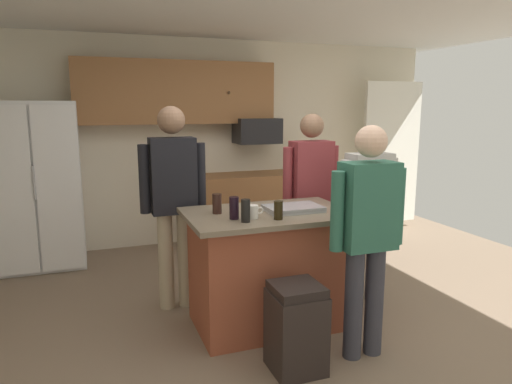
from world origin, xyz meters
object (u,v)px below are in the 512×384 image
Objects in this scene: person_guest_right at (311,190)px; glass_pilsner at (234,208)px; refrigerator at (38,185)px; serving_tray at (293,208)px; tumbler_amber at (246,211)px; glass_dark_ale at (278,210)px; person_guest_left at (173,193)px; kitchen_island at (269,268)px; trash_bin at (296,328)px; mug_blue_stoneware at (253,212)px; glass_stout_tall at (217,204)px; microwave_over_range at (257,131)px; person_elder_center at (367,228)px; person_guest_by_door at (368,203)px.

person_guest_right is 10.14× the size of glass_pilsner.
refrigerator reaches higher than serving_tray.
tumbler_amber is 1.20× the size of glass_dark_ale.
kitchen_island is at bearing 0.00° from person_guest_left.
trash_bin is (0.20, -0.46, -0.72)m from tumbler_amber.
refrigerator reaches higher than mug_blue_stoneware.
person_guest_left reaches higher than kitchen_island.
glass_pilsner reaches higher than glass_stout_tall.
glass_pilsner is at bearing -113.80° from microwave_over_range.
person_elder_center is 0.84m from trash_bin.
glass_dark_ale is at bearing -95.82° from kitchen_island.
person_guest_right is at bearing 41.48° from tumbler_amber.
glass_stout_tall is 0.51m from glass_dark_ale.
person_elder_center is at bearing -56.86° from kitchen_island.
person_elder_center is at bearing 49.37° from person_guest_by_door.
person_elder_center is 0.71m from serving_tray.
person_elder_center is at bearing 1.33° from trash_bin.
tumbler_amber is (-1.27, -0.36, 0.11)m from person_guest_by_door.
glass_stout_tall reaches higher than serving_tray.
glass_stout_tall is (-1.06, -0.49, 0.04)m from person_guest_right.
trash_bin is at bearing -78.79° from mug_blue_stoneware.
person_guest_left is at bearing -22.94° from person_guest_by_door.
person_guest_by_door reaches higher than glass_stout_tall.
tumbler_amber is at bearing -23.62° from person_guest_left.
person_elder_center is (0.45, -0.69, 0.47)m from kitchen_island.
person_elder_center is 10.59× the size of glass_stout_tall.
serving_tray is at bearing 67.74° from trash_bin.
glass_pilsner is at bearing 20.99° from person_elder_center.
kitchen_island is 0.65m from glass_pilsner.
kitchen_island is at bearing 21.23° from glass_pilsner.
person_elder_center reaches higher than microwave_over_range.
kitchen_island is 0.68m from glass_stout_tall.
kitchen_island is 10.17× the size of mug_blue_stoneware.
mug_blue_stoneware is at bearing -141.16° from kitchen_island.
person_guest_left is 0.88m from mug_blue_stoneware.
microwave_over_range is at bearing 72.06° from kitchen_island.
glass_dark_ale is (0.62, -0.84, -0.02)m from person_guest_left.
microwave_over_range is at bearing 68.13° from tumbler_amber.
refrigerator is at bearing 123.14° from glass_pilsner.
tumbler_amber is (-0.94, -0.83, 0.04)m from person_guest_right.
kitchen_island is 0.80× the size of person_elder_center.
tumbler_amber is 0.52m from serving_tray.
refrigerator is 1.13× the size of person_guest_by_door.
glass_pilsner reaches higher than kitchen_island.
glass_stout_tall is 0.61m from serving_tray.
glass_pilsner reaches higher than mug_blue_stoneware.
person_guest_right reaches higher than glass_pilsner.
person_guest_by_door is 0.81m from serving_tray.
glass_pilsner is 0.38× the size of serving_tray.
trash_bin is at bearing -66.72° from glass_pilsner.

